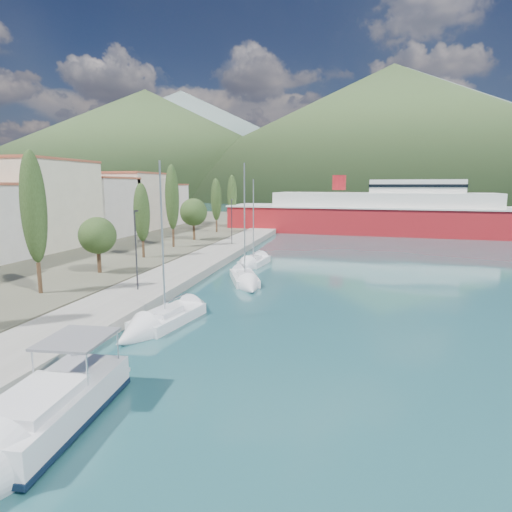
# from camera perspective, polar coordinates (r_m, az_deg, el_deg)

# --- Properties ---
(ground) EXTENTS (1400.00, 1400.00, 0.00)m
(ground) POSITION_cam_1_polar(r_m,az_deg,el_deg) (137.11, 9.65, 5.64)
(ground) COLOR #235358
(quay) EXTENTS (5.00, 88.00, 0.80)m
(quay) POSITION_cam_1_polar(r_m,az_deg,el_deg) (46.24, -7.71, -1.02)
(quay) COLOR gray
(quay) RESTS_ON ground
(hills_far) EXTENTS (1480.00, 900.00, 180.00)m
(hills_far) POSITION_cam_1_polar(r_m,az_deg,el_deg) (652.55, 24.89, 14.61)
(hills_far) COLOR slate
(hills_far) RESTS_ON ground
(hills_near) EXTENTS (1010.00, 520.00, 115.00)m
(hills_near) POSITION_cam_1_polar(r_m,az_deg,el_deg) (401.77, 26.39, 14.24)
(hills_near) COLOR #374D28
(hills_near) RESTS_ON ground
(town_buildings) EXTENTS (9.20, 69.20, 11.30)m
(town_buildings) POSITION_cam_1_polar(r_m,az_deg,el_deg) (66.20, -23.54, 5.92)
(town_buildings) COLOR beige
(town_buildings) RESTS_ON land_strip
(tree_row) EXTENTS (4.01, 64.35, 10.63)m
(tree_row) POSITION_cam_1_polar(r_m,az_deg,el_deg) (54.03, -12.35, 6.16)
(tree_row) COLOR #47301E
(tree_row) RESTS_ON land_strip
(lamp_posts) EXTENTS (0.15, 49.45, 6.06)m
(lamp_posts) POSITION_cam_1_polar(r_m,az_deg,el_deg) (34.93, -14.52, 1.51)
(lamp_posts) COLOR #2D2D33
(lamp_posts) RESTS_ON quay
(motor_cruiser) EXTENTS (3.50, 9.71, 3.51)m
(motor_cruiser) POSITION_cam_1_polar(r_m,az_deg,el_deg) (16.96, -28.67, -20.45)
(motor_cruiser) COLOR black
(motor_cruiser) RESTS_ON ground
(sailboat_near) EXTENTS (3.70, 8.00, 11.08)m
(sailboat_near) POSITION_cam_1_polar(r_m,az_deg,el_deg) (26.77, -13.89, -9.18)
(sailboat_near) COLOR silver
(sailboat_near) RESTS_ON ground
(sailboat_mid) EXTENTS (4.89, 8.16, 11.45)m
(sailboat_mid) POSITION_cam_1_polar(r_m,az_deg,el_deg) (37.34, -1.18, -3.63)
(sailboat_mid) COLOR silver
(sailboat_mid) RESTS_ON ground
(sailboat_far) EXTENTS (2.94, 7.14, 10.21)m
(sailboat_far) POSITION_cam_1_polar(r_m,az_deg,el_deg) (45.85, -0.89, -1.16)
(sailboat_far) COLOR silver
(sailboat_far) RESTS_ON ground
(ferry) EXTENTS (56.77, 16.65, 11.11)m
(ferry) POSITION_cam_1_polar(r_m,az_deg,el_deg) (81.59, 16.46, 5.29)
(ferry) COLOR maroon
(ferry) RESTS_ON ground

